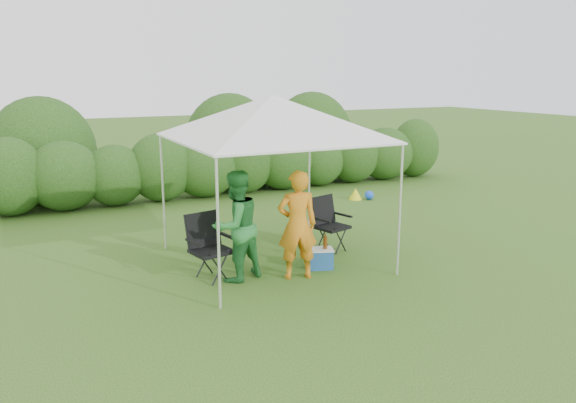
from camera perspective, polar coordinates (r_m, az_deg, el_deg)
name	(u,v)px	position (r m, az deg, el deg)	size (l,w,h in m)	color
ground	(286,270)	(9.33, -0.19, -6.93)	(70.00, 70.00, 0.00)	#3E6620
hedge	(187,167)	(14.63, -10.23, 3.49)	(16.35, 1.53, 1.80)	#295019
canopy	(273,117)	(9.26, -1.57, 8.54)	(3.10, 3.10, 2.83)	silver
chair_right	(328,220)	(10.28, 4.12, -1.86)	(0.71, 0.67, 0.98)	black
chair_left	(208,242)	(8.89, -8.13, -4.10)	(0.73, 0.69, 1.04)	black
man	(297,225)	(8.73, 0.95, -2.39)	(0.63, 0.41, 1.73)	orange
woman	(236,226)	(8.69, -5.30, -2.49)	(0.84, 0.66, 1.73)	#287A34
cooler	(321,258)	(9.36, 3.33, -5.78)	(0.48, 0.41, 0.34)	#215499
bottle	(325,241)	(9.27, 3.80, -4.05)	(0.07, 0.07, 0.26)	#592D0C
lawn_toy	(359,194)	(14.52, 7.23, 0.74)	(0.58, 0.48, 0.29)	yellow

